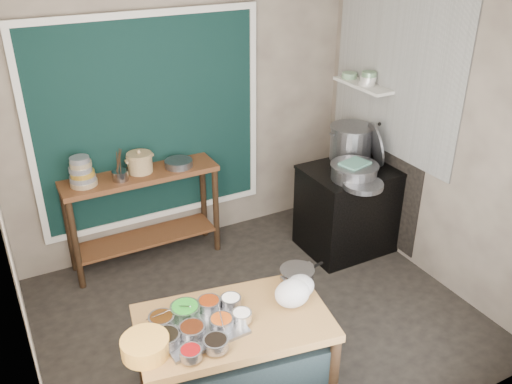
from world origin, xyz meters
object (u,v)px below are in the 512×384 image
stove_block (349,210)px  yellow_basin (145,346)px  condiment_tray (202,330)px  saucepan (297,277)px  stock_pot (351,143)px  prep_table (234,363)px  back_counter (144,218)px  steamer (354,172)px  ceramic_crock (140,164)px  utensil_cup (120,175)px

stove_block → yellow_basin: size_ratio=3.11×
condiment_tray → saucepan: 0.79m
stock_pot → stove_block: bearing=-119.8°
prep_table → condiment_tray: 0.45m
prep_table → back_counter: back_counter is taller
prep_table → stock_pot: stock_pot is taller
condiment_tray → saucepan: size_ratio=2.07×
stock_pot → steamer: 0.48m
stove_block → condiment_tray: bearing=-148.7°
stock_pot → steamer: bearing=-122.3°
saucepan → steamer: 1.60m
saucepan → ceramic_crock: 2.02m
saucepan → steamer: (1.24, 1.00, 0.14)m
back_counter → yellow_basin: back_counter is taller
prep_table → saucepan: (0.55, 0.12, 0.44)m
prep_table → stove_block: stove_block is taller
stove_block → steamer: size_ratio=1.96×
stove_block → stock_pot: stock_pot is taller
steamer → stock_pot: bearing=57.7°
back_counter → utensil_cup: utensil_cup is taller
steamer → stove_block: bearing=54.8°
yellow_basin → ceramic_crock: (0.63, 2.08, 0.23)m
prep_table → stove_block: size_ratio=1.39×
ceramic_crock → steamer: (1.75, -0.94, -0.08)m
back_counter → stove_block: (1.90, -0.73, -0.05)m
condiment_tray → stock_pot: (2.27, 1.52, 0.29)m
prep_table → stock_pot: 2.63m
ceramic_crock → stock_pot: 2.08m
back_counter → prep_table: bearing=-90.6°
ceramic_crock → stove_block: bearing=-21.8°
saucepan → steamer: steamer is taller
back_counter → steamer: size_ratio=3.16×
back_counter → stove_block: 2.04m
stove_block → saucepan: size_ratio=3.62×
utensil_cup → steamer: utensil_cup is taller
condiment_tray → steamer: bearing=29.1°
stove_block → condiment_tray: (-2.14, -1.31, 0.34)m
yellow_basin → stock_pot: (2.64, 1.55, 0.25)m
stove_block → condiment_tray: stove_block is taller
yellow_basin → steamer: size_ratio=0.63×
yellow_basin → ceramic_crock: size_ratio=1.17×
yellow_basin → utensil_cup: (0.42, 2.00, 0.19)m
stove_block → steamer: bearing=-125.2°
condiment_tray → utensil_cup: bearing=88.5°
steamer → saucepan: bearing=-141.1°
prep_table → utensil_cup: size_ratio=8.45×
stove_block → utensil_cup: (-2.09, 0.67, 0.57)m
steamer → yellow_basin: bearing=-154.3°
back_counter → yellow_basin: size_ratio=5.01×
back_counter → stock_pot: size_ratio=3.26×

